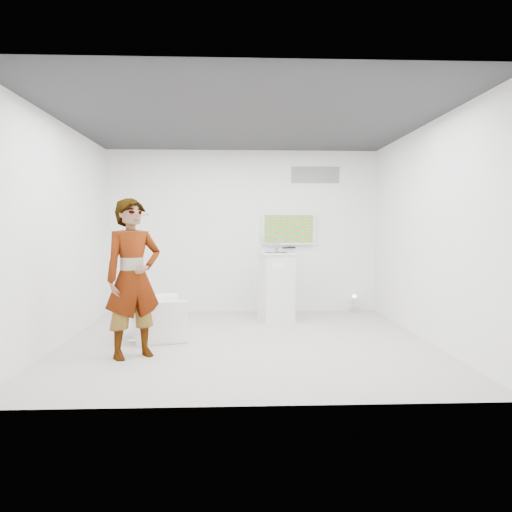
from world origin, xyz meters
The scene contains 10 objects.
room centered at (0.00, 0.00, 1.50)m, with size 5.01×5.01×3.00m.
tv centered at (0.85, 2.45, 1.55)m, with size 1.00×0.08×0.60m, color silver.
logo_decal centered at (1.35, 2.49, 2.55)m, with size 0.90×0.02×0.30m, color slate.
person centered at (-1.38, -0.77, 0.96)m, with size 0.70×0.46×1.92m, color white.
armchair centered at (-1.29, 0.21, 0.29)m, with size 0.90×0.79×0.59m, color white.
pedestal centered at (0.54, 1.53, 0.58)m, with size 0.56×0.56×1.15m, color silver.
floor_uplight centered at (2.07, 2.33, 0.15)m, with size 0.20×0.20×0.31m, color white.
vitrine centered at (0.54, 1.53, 1.33)m, with size 0.35×0.35×0.35m, color silver.
console centered at (0.54, 1.53, 1.25)m, with size 0.04×0.14×0.19m, color silver.
wii_remote centered at (-1.25, -0.50, 1.73)m, with size 0.03×0.13×0.03m, color silver.
Camera 1 is at (-0.16, -6.79, 1.56)m, focal length 35.00 mm.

